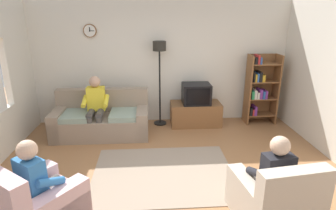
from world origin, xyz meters
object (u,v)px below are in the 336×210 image
tv (196,94)px  floor_lamp (160,60)px  armchair_near_bookshelf (273,201)px  person_in_right_armchair (272,173)px  bookshelf (260,88)px  armchair_near_window (36,206)px  person_in_left_armchair (40,179)px  person_on_couch (96,104)px  couch (102,120)px  tv_stand (195,114)px

tv → floor_lamp: (-0.79, 0.12, 0.72)m
armchair_near_bookshelf → person_in_right_armchair: bearing=97.4°
bookshelf → armchair_near_window: bearing=-140.7°
armchair_near_window → person_in_left_armchair: bearing=52.3°
floor_lamp → armchair_near_bookshelf: floor_lamp is taller
tv → floor_lamp: floor_lamp is taller
armchair_near_bookshelf → person_on_couch: person_on_couch is taller
tv → person_in_left_armchair: 3.74m
couch → armchair_near_bookshelf: size_ratio=1.95×
bookshelf → armchair_near_window: size_ratio=1.31×
couch → tv: 2.09m
tv_stand → person_in_left_armchair: (-2.30, -2.97, 0.35)m
couch → person_in_right_armchair: (2.41, -2.64, 0.29)m
armchair_near_window → tv_stand: bearing=52.3°
couch → floor_lamp: (1.22, 0.50, 1.14)m
tv → floor_lamp: 1.08m
person_in_left_armchair → person_in_right_armchair: bearing=-1.6°
armchair_near_window → armchair_near_bookshelf: size_ratio=1.21×
armchair_near_bookshelf → couch: bearing=131.6°
tv_stand → person_in_left_armchair: person_in_left_armchair is taller
floor_lamp → person_in_right_armchair: floor_lamp is taller
bookshelf → floor_lamp: (-2.24, 0.03, 0.65)m
person_on_couch → tv_stand: bearing=13.9°
tv_stand → floor_lamp: size_ratio=0.59×
person_in_left_armchair → armchair_near_bookshelf: bearing=-3.5°
tv_stand → person_on_couch: (-2.09, -0.52, 0.44)m
couch → floor_lamp: bearing=22.4°
tv → bookshelf: size_ratio=0.39×
tv_stand → floor_lamp: floor_lamp is taller
tv_stand → person_on_couch: size_ratio=0.89×
couch → bookshelf: bookshelf is taller
tv_stand → person_in_right_armchair: bearing=-82.6°
tv → person_in_left_armchair: size_ratio=0.54×
couch → tv_stand: bearing=11.4°
couch → person_on_couch: size_ratio=1.53×
person_in_left_armchair → tv: bearing=52.1°
person_in_right_armchair → floor_lamp: bearing=110.7°
bookshelf → armchair_near_bookshelf: size_ratio=1.59×
floor_lamp → armchair_near_window: floor_lamp is taller
couch → person_in_right_armchair: 3.59m
couch → armchair_near_window: bearing=-97.3°
tv_stand → person_on_couch: 2.19m
tv_stand → armchair_near_bookshelf: size_ratio=1.13×
bookshelf → person_in_right_armchair: size_ratio=1.39×
bookshelf → person_in_right_armchair: (-1.05, -3.12, -0.19)m
couch → person_on_couch: (-0.07, -0.11, 0.39)m
tv → person_in_right_armchair: person_in_right_armchair is taller
tv → armchair_near_bookshelf: (0.41, -3.11, -0.44)m
armchair_near_window → person_on_couch: (0.27, 2.53, 0.41)m
floor_lamp → person_on_couch: 1.62m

